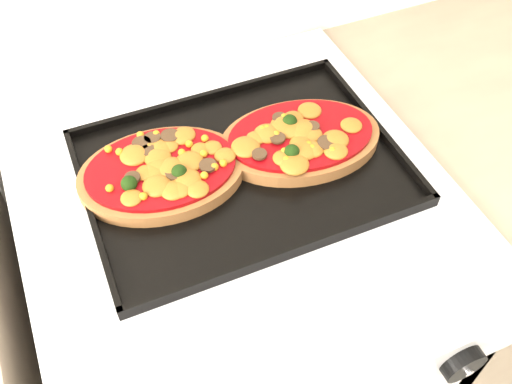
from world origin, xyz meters
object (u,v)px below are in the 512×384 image
pizza_left (161,171)px  pizza_right (300,138)px  stove (240,332)px  baking_tray (242,167)px

pizza_left → pizza_right: same height
stove → pizza_left: pizza_left is taller
baking_tray → pizza_left: 0.11m
pizza_right → baking_tray: bearing=-176.6°
pizza_left → baking_tray: bearing=-12.4°
baking_tray → stove: bearing=-136.5°
pizza_right → pizza_left: bearing=174.8°
stove → pizza_right: bearing=12.5°
baking_tray → pizza_right: size_ratio=1.87×
stove → pizza_right: (0.12, 0.03, 0.48)m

